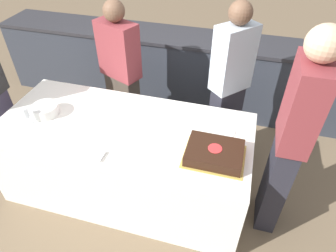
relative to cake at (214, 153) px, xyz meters
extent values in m
plane|color=#7A664C|center=(-0.79, 0.14, -0.80)|extent=(14.00, 14.00, 0.00)
cube|color=#333842|center=(-0.79, 1.70, -0.36)|extent=(4.40, 0.55, 0.88)
cube|color=#2D2D33|center=(-0.79, 1.70, 0.10)|extent=(4.40, 0.58, 0.04)
cube|color=white|center=(-0.79, 0.14, -0.42)|extent=(2.14, 0.98, 0.76)
cube|color=gold|center=(0.00, 0.00, -0.04)|extent=(0.45, 0.36, 0.00)
cube|color=black|center=(0.00, 0.00, 0.00)|extent=(0.41, 0.32, 0.08)
cylinder|color=red|center=(0.00, 0.00, 0.04)|extent=(0.10, 0.10, 0.00)
cylinder|color=white|center=(-1.50, 0.12, 0.00)|extent=(0.22, 0.22, 0.09)
cylinder|color=white|center=(-1.56, -0.03, -0.04)|extent=(0.07, 0.07, 0.00)
cylinder|color=white|center=(-1.56, -0.03, -0.01)|extent=(0.01, 0.01, 0.06)
cylinder|color=white|center=(-1.56, -0.03, 0.07)|extent=(0.05, 0.05, 0.09)
cylinder|color=white|center=(0.03, 0.31, -0.04)|extent=(0.20, 0.20, 0.00)
cube|color=white|center=(-0.85, -0.23, -0.03)|extent=(0.13, 0.10, 0.02)
cube|color=#282833|center=(0.00, 0.84, -0.38)|extent=(0.32, 0.33, 0.84)
cube|color=silver|center=(0.00, 0.84, 0.34)|extent=(0.38, 0.39, 0.60)
sphere|color=brown|center=(0.00, 0.84, 0.74)|extent=(0.20, 0.20, 0.20)
cube|color=#383347|center=(-2.08, 0.14, -0.38)|extent=(0.16, 0.28, 0.84)
cube|color=#282833|center=(0.50, 0.14, -0.34)|extent=(0.16, 0.32, 0.92)
cube|color=brown|center=(0.50, 0.14, 0.43)|extent=(0.20, 0.38, 0.62)
sphere|color=#D8AD89|center=(0.50, 0.14, 0.85)|extent=(0.22, 0.22, 0.22)
cube|color=#4C4238|center=(-1.09, 0.84, -0.40)|extent=(0.38, 0.28, 0.80)
cube|color=brown|center=(-1.09, 0.84, 0.28)|extent=(0.45, 0.34, 0.55)
sphere|color=brown|center=(-1.09, 0.84, 0.65)|extent=(0.20, 0.20, 0.20)
camera|label=1|loc=(0.09, -1.59, 1.57)|focal=32.00mm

